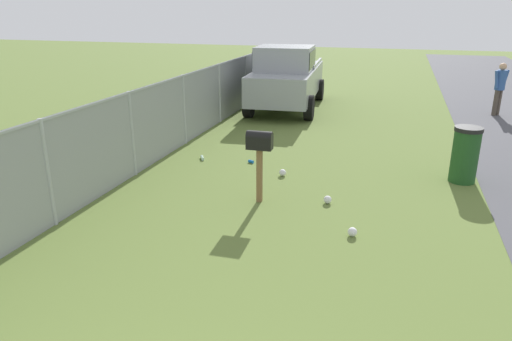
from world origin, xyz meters
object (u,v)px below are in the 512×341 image
mailbox (260,146)px  trash_bin (465,155)px  pickup_truck (287,76)px  pedestrian (500,86)px

mailbox → trash_bin: mailbox is taller
pickup_truck → pedestrian: 6.67m
mailbox → pickup_truck: pickup_truck is taller
trash_bin → pedestrian: 6.97m
trash_bin → pedestrian: (6.76, -1.67, 0.39)m
pedestrian → trash_bin: bearing=-56.6°
trash_bin → pedestrian: size_ratio=0.68×
mailbox → pickup_truck: bearing=8.6°
pickup_truck → trash_bin: pickup_truck is taller
mailbox → pickup_truck: size_ratio=0.25×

